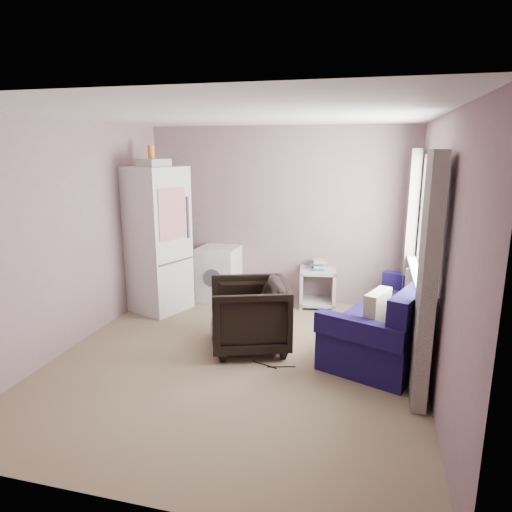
% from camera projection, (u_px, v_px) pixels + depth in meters
% --- Properties ---
extents(room, '(3.84, 4.24, 2.54)m').
position_uv_depth(room, '(238.00, 245.00, 4.57)').
color(room, '#847156').
rests_on(room, ground).
extents(armchair, '(1.01, 1.05, 0.85)m').
position_uv_depth(armchair, '(249.00, 312.00, 5.05)').
color(armchair, black).
rests_on(armchair, ground).
extents(fridge, '(0.87, 0.87, 2.23)m').
position_uv_depth(fridge, '(157.00, 239.00, 6.17)').
color(fridge, silver).
rests_on(fridge, ground).
extents(washing_machine, '(0.57, 0.58, 0.79)m').
position_uv_depth(washing_machine, '(219.00, 272.00, 6.72)').
color(washing_machine, silver).
rests_on(washing_machine, ground).
extents(side_table, '(0.56, 0.56, 0.67)m').
position_uv_depth(side_table, '(317.00, 284.00, 6.44)').
color(side_table, '#9A9997').
rests_on(side_table, ground).
extents(sofa, '(1.55, 2.16, 0.88)m').
position_uv_depth(sofa, '(397.00, 322.00, 5.03)').
color(sofa, '#160F45').
rests_on(sofa, ground).
extents(window_dressing, '(0.17, 2.62, 2.18)m').
position_uv_depth(window_dressing, '(417.00, 254.00, 4.82)').
color(window_dressing, white).
rests_on(window_dressing, ground).
extents(floor_cables, '(0.46, 0.11, 0.01)m').
position_uv_depth(floor_cables, '(273.00, 366.00, 4.70)').
color(floor_cables, black).
rests_on(floor_cables, ground).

